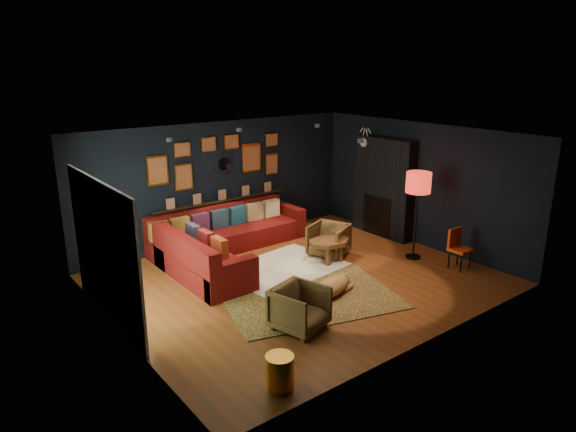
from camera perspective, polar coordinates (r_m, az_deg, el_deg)
floor at (r=9.36m, az=1.31°, el=-7.11°), size 6.50×6.50×0.00m
room_walls at (r=8.83m, az=1.37°, el=2.38°), size 6.50×6.50×6.50m
sectional at (r=10.31m, az=-7.69°, el=-3.02°), size 3.41×2.69×0.86m
ledge at (r=11.15m, az=-7.33°, el=1.73°), size 3.20×0.12×0.04m
gallery_wall at (r=10.98m, az=-7.66°, el=6.24°), size 3.15×0.04×1.02m
sunburst_mirror at (r=11.06m, az=-7.14°, el=5.76°), size 0.47×0.16×0.47m
fireplace at (r=11.68m, az=10.44°, el=2.80°), size 0.31×1.60×2.20m
deer_head at (r=11.85m, az=9.06°, el=8.15°), size 0.50×0.28×0.45m
sliding_door at (r=8.03m, az=-19.71°, el=-3.81°), size 0.06×2.80×2.20m
ceiling_spots at (r=9.27m, az=-1.73°, el=9.16°), size 3.30×2.50×0.06m
shag_rug at (r=9.81m, az=-0.58°, el=-5.84°), size 2.39×1.87×0.03m
leopard_rug at (r=8.72m, az=2.42°, el=-8.95°), size 3.25×2.69×0.02m
coffee_table at (r=10.05m, az=4.61°, el=-3.14°), size 0.95×0.78×0.43m
pouf at (r=8.97m, az=-7.08°, el=-6.95°), size 0.52×0.52×0.34m
armchair_left at (r=7.60m, az=1.29°, el=-10.00°), size 0.86×0.83×0.73m
armchair_right at (r=10.39m, az=4.54°, el=-2.51°), size 0.88×0.91×0.73m
gold_stool at (r=6.43m, az=-0.94°, el=-16.94°), size 0.35×0.35×0.44m
orange_chair at (r=10.26m, az=18.35°, el=-3.11°), size 0.37×0.37×0.77m
floor_lamp at (r=10.24m, az=14.28°, el=3.24°), size 0.48×0.48×1.75m
dog at (r=8.71m, az=4.86°, el=-7.55°), size 1.34×0.90×0.39m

